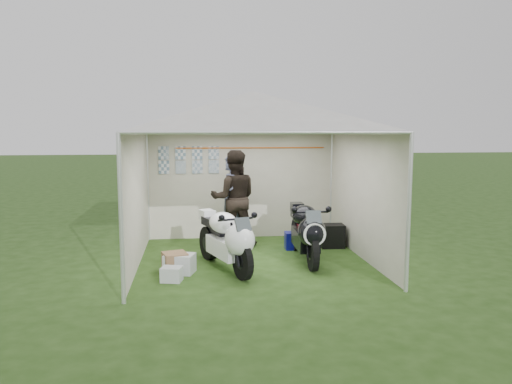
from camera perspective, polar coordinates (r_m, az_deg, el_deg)
ground at (r=9.05m, az=-0.37°, el=-7.83°), size 80.00×80.00×0.00m
canopy_tent at (r=8.77m, az=-0.41°, el=8.69°), size 5.66×5.66×3.00m
motorcycle_white at (r=8.31m, az=-3.33°, el=-5.26°), size 0.94×1.94×0.99m
motorcycle_black at (r=8.90m, az=5.73°, el=-4.35°), size 0.50×2.07×1.02m
paddock_stand at (r=9.89m, az=4.65°, el=-5.55°), size 0.46×0.30×0.34m
person_dark_jacket at (r=9.99m, az=-2.55°, el=-0.74°), size 0.96×0.76×1.94m
person_blue_jacket at (r=10.04m, az=-2.88°, el=-1.00°), size 0.48×0.69×1.84m
equipment_box at (r=10.11m, az=8.70°, el=-4.97°), size 0.48×0.40×0.46m
crate_0 at (r=8.35m, az=-8.72°, el=-8.08°), size 0.55×0.48×0.31m
crate_1 at (r=8.38m, az=-9.25°, el=-7.97°), size 0.46×0.46×0.33m
crate_2 at (r=7.93m, az=-9.61°, el=-9.24°), size 0.36×0.32×0.23m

